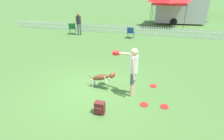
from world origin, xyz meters
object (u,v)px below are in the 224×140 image
at_px(frisbee_near_dog, 153,86).
at_px(equipment_trailer, 180,10).
at_px(frisbee_midfield, 144,105).
at_px(folding_chair_center, 131,32).
at_px(backpack_on_grass, 100,108).
at_px(folding_chair_blue_left, 72,28).
at_px(spectator_standing, 79,22).
at_px(frisbee_near_handler, 164,107).
at_px(leaping_dog, 102,77).
at_px(handler_person, 132,66).

relative_size(frisbee_near_dog, equipment_trailer, 0.05).
xyz_separation_m(frisbee_midfield, folding_chair_center, (-1.84, 8.08, 0.49)).
xyz_separation_m(backpack_on_grass, folding_chair_blue_left, (-5.36, 8.85, 0.35)).
distance_m(spectator_standing, equipment_trailer, 10.81).
relative_size(frisbee_near_handler, folding_chair_blue_left, 0.30).
bearing_deg(leaping_dog, equipment_trailer, 173.69).
distance_m(handler_person, frisbee_near_handler, 1.68).
bearing_deg(handler_person, leaping_dog, 90.86).
distance_m(leaping_dog, folding_chair_center, 7.41).
bearing_deg(folding_chair_center, spectator_standing, 6.16).
xyz_separation_m(leaping_dog, equipment_trailer, (3.64, 14.63, 0.89)).
height_order(leaping_dog, spectator_standing, spectator_standing).
xyz_separation_m(folding_chair_blue_left, folding_chair_center, (4.79, 0.01, -0.04)).
relative_size(leaping_dog, folding_chair_blue_left, 1.33).
bearing_deg(folding_chair_blue_left, frisbee_near_dog, 114.08).
distance_m(folding_chair_blue_left, spectator_standing, 0.83).
relative_size(frisbee_midfield, folding_chair_center, 0.32).
bearing_deg(frisbee_midfield, backpack_on_grass, -148.53).
height_order(handler_person, spectator_standing, handler_person).
relative_size(frisbee_near_dog, folding_chair_blue_left, 0.30).
bearing_deg(leaping_dog, frisbee_near_dog, 116.37).
distance_m(frisbee_midfield, folding_chair_center, 8.30).
distance_m(handler_person, frisbee_near_dog, 1.55).
bearing_deg(frisbee_midfield, frisbee_near_dog, 80.09).
height_order(folding_chair_blue_left, spectator_standing, spectator_standing).
xyz_separation_m(handler_person, leaping_dog, (-1.12, 0.13, -0.66)).
distance_m(frisbee_near_dog, spectator_standing, 9.17).
bearing_deg(folding_chair_center, handler_person, 104.60).
bearing_deg(frisbee_midfield, spectator_standing, 126.82).
xyz_separation_m(folding_chair_center, spectator_standing, (-4.13, -0.10, 0.55)).
bearing_deg(equipment_trailer, backpack_on_grass, -107.40).
bearing_deg(frisbee_near_handler, spectator_standing, 129.93).
height_order(frisbee_near_handler, backpack_on_grass, backpack_on_grass).
relative_size(leaping_dog, spectator_standing, 0.70).
bearing_deg(folding_chair_blue_left, frisbee_near_handler, 110.97).
distance_m(folding_chair_blue_left, equipment_trailer, 11.26).
distance_m(frisbee_midfield, backpack_on_grass, 1.50).
bearing_deg(backpack_on_grass, spectator_standing, 118.28).
height_order(leaping_dog, frisbee_near_handler, leaping_dog).
xyz_separation_m(frisbee_midfield, equipment_trailer, (1.98, 15.30, 1.33)).
distance_m(frisbee_near_handler, spectator_standing, 10.37).
bearing_deg(frisbee_midfield, frisbee_near_handler, 6.07).
distance_m(backpack_on_grass, equipment_trailer, 16.43).
height_order(leaping_dog, frisbee_midfield, leaping_dog).
height_order(leaping_dog, folding_chair_blue_left, folding_chair_blue_left).
distance_m(leaping_dog, backpack_on_grass, 1.52).
height_order(frisbee_near_handler, folding_chair_blue_left, folding_chair_blue_left).
bearing_deg(leaping_dog, handler_person, 90.86).
distance_m(frisbee_midfield, folding_chair_blue_left, 10.46).
height_order(frisbee_midfield, backpack_on_grass, backpack_on_grass).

